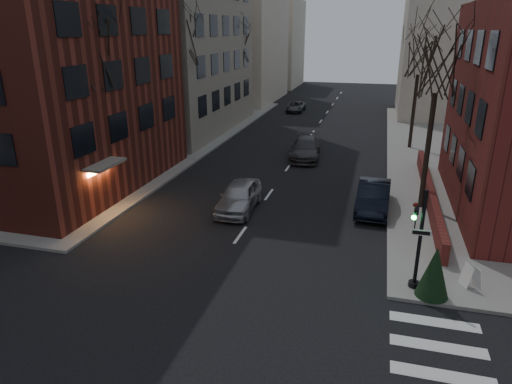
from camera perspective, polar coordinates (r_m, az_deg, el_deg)
sidewalk_far_left at (r=52.28m, az=-27.62°, el=7.07°), size 44.00×44.00×0.15m
building_left_brick at (r=32.32m, az=-28.03°, el=16.53°), size 15.00×15.00×18.00m
low_wall_right at (r=28.20m, az=20.83°, el=-0.09°), size 0.35×16.00×1.00m
building_distant_la at (r=66.00m, az=-3.68°, el=19.28°), size 14.00×16.00×18.00m
building_distant_ra at (r=58.24m, az=25.05°, el=16.50°), size 14.00×14.00×16.00m
building_distant_lb at (r=81.84m, az=1.75°, el=18.02°), size 10.00×12.00×14.00m
traffic_signal at (r=18.35m, az=19.53°, el=-6.33°), size 0.76×0.44×4.00m
tree_left_a at (r=26.22m, az=-20.33°, el=16.12°), size 4.18×4.18×10.26m
tree_left_b at (r=36.71m, az=-9.27°, el=18.48°), size 4.40×4.40×10.80m
tree_left_c at (r=49.84m, az=-2.35°, el=18.00°), size 3.96×3.96×9.72m
tree_right_a at (r=25.73m, az=21.93°, el=14.89°), size 3.96×3.96×9.72m
tree_right_b at (r=39.68m, az=19.82°, el=15.78°), size 3.74×3.74×9.18m
streetlamp_near at (r=33.26m, az=-10.69°, el=10.17°), size 0.36×0.36×6.28m
streetlamp_far at (r=51.84m, az=-0.96°, el=13.88°), size 0.36×0.36×6.28m
parked_sedan at (r=26.11m, az=14.46°, el=-0.58°), size 1.86×4.97×1.62m
car_lane_silver at (r=25.39m, az=-2.13°, el=-0.55°), size 2.03×4.76×1.60m
car_lane_gray at (r=35.83m, az=6.21°, el=5.43°), size 2.64×5.57×1.57m
car_lane_far at (r=56.50m, az=4.99°, el=10.58°), size 2.05×4.31×1.19m
sandwich_board at (r=19.74m, az=25.32°, el=-9.50°), size 0.61×0.69×0.91m
evergreen_shrub at (r=18.32m, az=21.40°, el=-9.27°), size 1.34×1.34×2.02m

